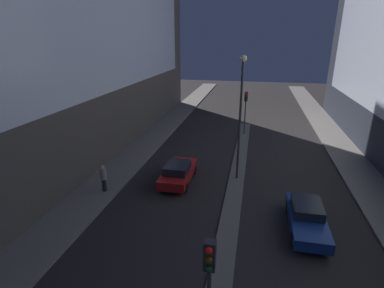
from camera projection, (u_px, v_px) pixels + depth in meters
median_strip at (236, 180)px, 20.73m from camera, size 1.05×29.23×0.11m
traffic_light_near at (209, 277)px, 8.14m from camera, size 0.32×0.42×4.31m
traffic_light_mid at (246, 104)px, 29.35m from camera, size 0.32×0.42×4.31m
street_lamp at (241, 104)px, 19.26m from camera, size 0.45×0.45×8.31m
car_left_lane at (178, 172)px, 20.40m from camera, size 1.80×4.39×1.45m
car_right_lane at (307, 217)px, 15.38m from camera, size 1.72×4.57×1.38m
pedestrian_on_left_sidewalk at (104, 177)px, 18.88m from camera, size 0.37×0.37×1.77m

